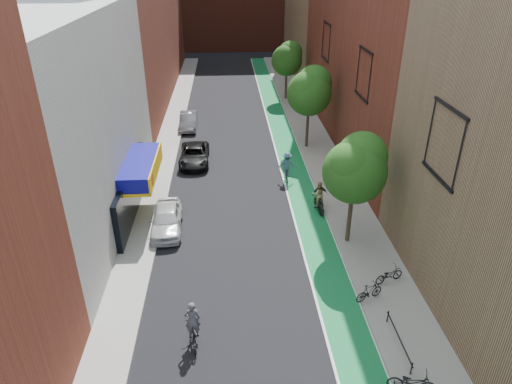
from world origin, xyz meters
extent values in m
cube|color=#157B43|center=(4.00, 26.00, 0.01)|extent=(2.00, 68.00, 0.01)
cube|color=gray|center=(-6.00, 26.00, 0.07)|extent=(2.00, 68.00, 0.15)
cube|color=gray|center=(6.50, 26.00, 0.07)|extent=(3.00, 68.00, 0.15)
cube|color=silver|center=(-11.00, 14.00, 6.00)|extent=(8.00, 20.00, 12.00)
cube|color=maroon|center=(12.00, 26.00, 11.00)|extent=(8.00, 28.00, 22.00)
cube|color=#8C6B4C|center=(12.00, 50.00, 9.00)|extent=(8.00, 20.00, 18.00)
cylinder|color=#332619|center=(5.60, 10.00, 1.65)|extent=(0.24, 0.24, 3.30)
sphere|color=#1C5115|center=(5.60, 10.00, 4.38)|extent=(3.36, 3.36, 3.36)
sphere|color=#1C5115|center=(6.00, 10.30, 5.10)|extent=(2.64, 2.64, 2.64)
sphere|color=#1C5115|center=(5.30, 9.70, 4.86)|extent=(2.40, 2.40, 2.40)
cylinder|color=#332619|center=(5.60, 24.00, 1.73)|extent=(0.24, 0.24, 3.47)
sphere|color=#1C5115|center=(5.60, 24.00, 4.60)|extent=(3.53, 3.53, 3.53)
sphere|color=#1C5115|center=(6.00, 24.30, 5.36)|extent=(2.77, 2.77, 2.77)
sphere|color=#1C5115|center=(5.30, 23.70, 5.10)|extent=(2.52, 2.52, 2.52)
cylinder|color=#332619|center=(5.60, 38.00, 1.59)|extent=(0.24, 0.24, 3.19)
sphere|color=#1C5115|center=(5.60, 38.00, 4.23)|extent=(3.25, 3.25, 3.25)
sphere|color=#1C5115|center=(6.00, 38.30, 4.93)|extent=(2.55, 2.55, 2.55)
sphere|color=#1C5115|center=(5.30, 37.70, 4.70)|extent=(2.32, 2.32, 2.32)
imported|color=silver|center=(-4.60, 12.00, 0.73)|extent=(1.92, 4.36, 1.46)
imported|color=black|center=(-3.51, 21.52, 0.66)|extent=(2.22, 4.77, 1.32)
imported|color=gray|center=(-4.46, 29.50, 0.71)|extent=(1.55, 4.32, 1.42)
imported|color=black|center=(-2.57, 3.04, 0.46)|extent=(0.83, 1.80, 0.91)
imported|color=#4C4C53|center=(-2.57, 3.14, 1.23)|extent=(0.69, 0.50, 1.77)
imported|color=black|center=(4.60, 13.54, 0.53)|extent=(0.67, 1.81, 1.06)
imported|color=tan|center=(4.60, 13.64, 1.18)|extent=(0.87, 0.71, 1.67)
imported|color=black|center=(4.70, 13.61, 0.49)|extent=(0.79, 1.92, 0.99)
imported|color=black|center=(4.70, 13.71, 1.15)|extent=(0.96, 0.46, 1.60)
imported|color=black|center=(3.20, 18.02, 0.45)|extent=(0.51, 1.52, 0.90)
imported|color=#3F5C71|center=(3.20, 18.12, 1.23)|extent=(1.17, 0.72, 1.75)
imported|color=black|center=(5.51, 0.07, 0.61)|extent=(1.86, 1.02, 0.93)
imported|color=black|center=(5.40, 5.09, 0.60)|extent=(1.53, 0.99, 0.89)
imported|color=black|center=(6.73, 6.29, 0.56)|extent=(1.65, 1.04, 0.82)
camera|label=1|loc=(-0.91, -10.96, 14.49)|focal=32.00mm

